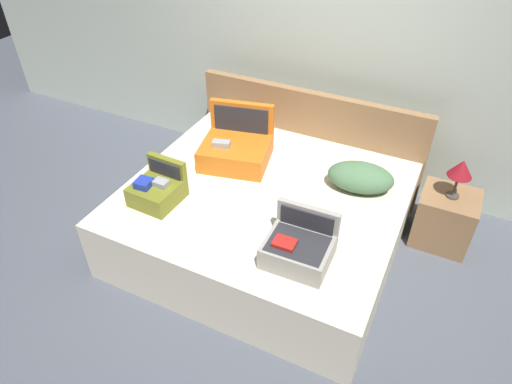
% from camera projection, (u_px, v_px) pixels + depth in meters
% --- Properties ---
extents(ground_plane, '(12.00, 12.00, 0.00)m').
position_uv_depth(ground_plane, '(241.00, 274.00, 3.53)').
color(ground_plane, '#4C515B').
extents(back_wall, '(8.00, 0.10, 2.60)m').
position_uv_depth(back_wall, '(327.00, 41.00, 3.89)').
color(back_wall, '#B7C1B2').
rests_on(back_wall, ground).
extents(bed, '(2.06, 1.85, 0.53)m').
position_uv_depth(bed, '(264.00, 218.00, 3.65)').
color(bed, beige).
rests_on(bed, ground).
extents(headboard, '(2.10, 0.08, 0.95)m').
position_uv_depth(headboard, '(308.00, 139.00, 4.20)').
color(headboard, olive).
rests_on(headboard, ground).
extents(hard_case_large, '(0.63, 0.60, 0.44)m').
position_uv_depth(hard_case_large, '(236.00, 148.00, 3.75)').
color(hard_case_large, '#D16619').
rests_on(hard_case_large, bed).
extents(hard_case_medium, '(0.42, 0.37, 0.32)m').
position_uv_depth(hard_case_medium, '(299.00, 247.00, 2.88)').
color(hard_case_medium, gray).
rests_on(hard_case_medium, bed).
extents(hard_case_small, '(0.34, 0.36, 0.29)m').
position_uv_depth(hard_case_small, '(157.00, 189.00, 3.35)').
color(hard_case_small, olive).
rests_on(hard_case_small, bed).
extents(pillow_near_headboard, '(0.54, 0.38, 0.21)m').
position_uv_depth(pillow_near_headboard, '(360.00, 177.00, 3.46)').
color(pillow_near_headboard, '#4C724C').
rests_on(pillow_near_headboard, bed).
extents(nightstand, '(0.44, 0.40, 0.47)m').
position_uv_depth(nightstand, '(444.00, 219.00, 3.69)').
color(nightstand, olive).
rests_on(nightstand, ground).
extents(table_lamp, '(0.18, 0.18, 0.34)m').
position_uv_depth(table_lamp, '(461.00, 169.00, 3.39)').
color(table_lamp, '#3F3833').
rests_on(table_lamp, nightstand).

